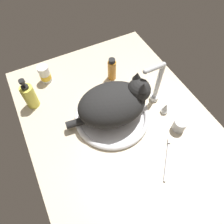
{
  "coord_description": "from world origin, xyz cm",
  "views": [
    {
      "loc": [
        38.29,
        -23.79,
        81.56
      ],
      "look_at": [
        -5.34,
        -1.62,
        7.0
      ],
      "focal_mm": 32.8,
      "sensor_mm": 36.0,
      "label": 1
    }
  ],
  "objects_px": {
    "sink_basin": "(112,116)",
    "amber_bottle": "(112,70)",
    "faucet": "(156,87)",
    "pill_bottle": "(45,74)",
    "metal_jar": "(180,125)",
    "toothbrush": "(167,158)",
    "cat": "(116,103)",
    "soap_pump_bottle": "(30,96)"
  },
  "relations": [
    {
      "from": "sink_basin",
      "to": "cat",
      "type": "distance_m",
      "value": 0.09
    },
    {
      "from": "sink_basin",
      "to": "faucet",
      "type": "xyz_separation_m",
      "value": [
        0.0,
        0.22,
        0.08
      ]
    },
    {
      "from": "amber_bottle",
      "to": "toothbrush",
      "type": "height_order",
      "value": "amber_bottle"
    },
    {
      "from": "sink_basin",
      "to": "metal_jar",
      "type": "xyz_separation_m",
      "value": [
        0.18,
        0.23,
        0.02
      ]
    },
    {
      "from": "sink_basin",
      "to": "amber_bottle",
      "type": "relative_size",
      "value": 2.72
    },
    {
      "from": "pill_bottle",
      "to": "soap_pump_bottle",
      "type": "distance_m",
      "value": 0.16
    },
    {
      "from": "cat",
      "to": "pill_bottle",
      "type": "relative_size",
      "value": 4.05
    },
    {
      "from": "cat",
      "to": "faucet",
      "type": "bearing_deg",
      "value": 90.63
    },
    {
      "from": "cat",
      "to": "soap_pump_bottle",
      "type": "height_order",
      "value": "cat"
    },
    {
      "from": "faucet",
      "to": "cat",
      "type": "relative_size",
      "value": 0.63
    },
    {
      "from": "sink_basin",
      "to": "faucet",
      "type": "height_order",
      "value": "faucet"
    },
    {
      "from": "sink_basin",
      "to": "amber_bottle",
      "type": "height_order",
      "value": "amber_bottle"
    },
    {
      "from": "sink_basin",
      "to": "toothbrush",
      "type": "distance_m",
      "value": 0.29
    },
    {
      "from": "soap_pump_bottle",
      "to": "metal_jar",
      "type": "bearing_deg",
      "value": 51.99
    },
    {
      "from": "metal_jar",
      "to": "amber_bottle",
      "type": "height_order",
      "value": "amber_bottle"
    },
    {
      "from": "cat",
      "to": "toothbrush",
      "type": "height_order",
      "value": "cat"
    },
    {
      "from": "faucet",
      "to": "metal_jar",
      "type": "height_order",
      "value": "faucet"
    },
    {
      "from": "faucet",
      "to": "soap_pump_bottle",
      "type": "height_order",
      "value": "faucet"
    },
    {
      "from": "faucet",
      "to": "sink_basin",
      "type": "bearing_deg",
      "value": -90.0
    },
    {
      "from": "amber_bottle",
      "to": "toothbrush",
      "type": "bearing_deg",
      "value": -0.03
    },
    {
      "from": "faucet",
      "to": "amber_bottle",
      "type": "bearing_deg",
      "value": -152.92
    },
    {
      "from": "metal_jar",
      "to": "toothbrush",
      "type": "xyz_separation_m",
      "value": [
        0.09,
        -0.12,
        -0.02
      ]
    },
    {
      "from": "cat",
      "to": "pill_bottle",
      "type": "distance_m",
      "value": 0.41
    },
    {
      "from": "amber_bottle",
      "to": "soap_pump_bottle",
      "type": "bearing_deg",
      "value": -92.21
    },
    {
      "from": "pill_bottle",
      "to": "metal_jar",
      "type": "xyz_separation_m",
      "value": [
        0.53,
        0.43,
        -0.01
      ]
    },
    {
      "from": "toothbrush",
      "to": "sink_basin",
      "type": "bearing_deg",
      "value": -158.54
    },
    {
      "from": "faucet",
      "to": "soap_pump_bottle",
      "type": "bearing_deg",
      "value": -114.06
    },
    {
      "from": "metal_jar",
      "to": "soap_pump_bottle",
      "type": "height_order",
      "value": "soap_pump_bottle"
    },
    {
      "from": "cat",
      "to": "amber_bottle",
      "type": "bearing_deg",
      "value": 157.21
    },
    {
      "from": "soap_pump_bottle",
      "to": "amber_bottle",
      "type": "xyz_separation_m",
      "value": [
        0.02,
        0.4,
        -0.01
      ]
    },
    {
      "from": "faucet",
      "to": "pill_bottle",
      "type": "distance_m",
      "value": 0.54
    },
    {
      "from": "amber_bottle",
      "to": "toothbrush",
      "type": "distance_m",
      "value": 0.49
    },
    {
      "from": "pill_bottle",
      "to": "sink_basin",
      "type": "bearing_deg",
      "value": 29.44
    },
    {
      "from": "faucet",
      "to": "metal_jar",
      "type": "xyz_separation_m",
      "value": [
        0.18,
        0.01,
        -0.06
      ]
    },
    {
      "from": "sink_basin",
      "to": "toothbrush",
      "type": "xyz_separation_m",
      "value": [
        0.27,
        0.11,
        -0.0
      ]
    },
    {
      "from": "metal_jar",
      "to": "toothbrush",
      "type": "relative_size",
      "value": 0.39
    },
    {
      "from": "pill_bottle",
      "to": "amber_bottle",
      "type": "bearing_deg",
      "value": 66.15
    },
    {
      "from": "pill_bottle",
      "to": "soap_pump_bottle",
      "type": "height_order",
      "value": "soap_pump_bottle"
    },
    {
      "from": "sink_basin",
      "to": "toothbrush",
      "type": "bearing_deg",
      "value": 21.46
    },
    {
      "from": "cat",
      "to": "metal_jar",
      "type": "distance_m",
      "value": 0.29
    },
    {
      "from": "metal_jar",
      "to": "soap_pump_bottle",
      "type": "distance_m",
      "value": 0.67
    },
    {
      "from": "faucet",
      "to": "pill_bottle",
      "type": "bearing_deg",
      "value": -130.09
    }
  ]
}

